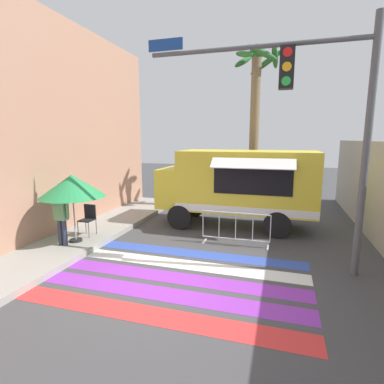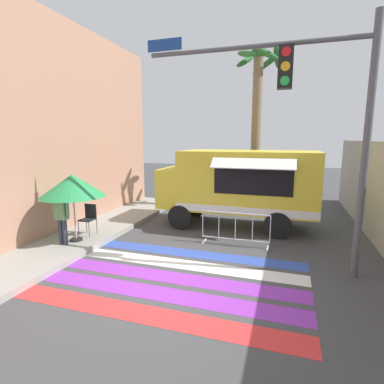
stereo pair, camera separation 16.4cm
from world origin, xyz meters
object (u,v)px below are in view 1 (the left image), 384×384
(traffic_signal_pole, at_px, (316,104))
(barricade_front, at_px, (236,229))
(food_truck, at_px, (235,183))
(palm_tree, at_px, (256,107))
(vendor_person, at_px, (61,215))
(patio_umbrella, at_px, (72,186))
(folding_chair, at_px, (88,217))

(traffic_signal_pole, distance_m, barricade_front, 4.07)
(food_truck, xyz_separation_m, barricade_front, (0.35, -1.99, -1.11))
(traffic_signal_pole, relative_size, palm_tree, 0.82)
(vendor_person, height_order, barricade_front, vendor_person)
(barricade_front, relative_size, palm_tree, 0.29)
(patio_umbrella, bearing_deg, folding_chair, 91.03)
(vendor_person, distance_m, palm_tree, 8.66)
(palm_tree, bearing_deg, food_truck, -98.63)
(barricade_front, bearing_deg, palm_tree, 89.43)
(food_truck, height_order, folding_chair, food_truck)
(folding_chair, bearing_deg, patio_umbrella, -101.09)
(traffic_signal_pole, distance_m, patio_umbrella, 6.71)
(traffic_signal_pole, xyz_separation_m, patio_umbrella, (-6.37, -0.28, -2.09))
(food_truck, relative_size, barricade_front, 2.70)
(barricade_front, bearing_deg, traffic_signal_pole, -32.66)
(barricade_front, bearing_deg, food_truck, 99.94)
(folding_chair, bearing_deg, vendor_person, -108.27)
(folding_chair, distance_m, barricade_front, 4.58)
(traffic_signal_pole, xyz_separation_m, barricade_front, (-1.87, 1.20, -3.41))
(patio_umbrella, relative_size, barricade_front, 0.98)
(traffic_signal_pole, height_order, folding_chair, traffic_signal_pole)
(vendor_person, xyz_separation_m, barricade_front, (4.62, 1.86, -0.55))
(food_truck, height_order, barricade_front, food_truck)
(traffic_signal_pole, bearing_deg, patio_umbrella, -177.52)
(traffic_signal_pole, relative_size, barricade_front, 2.81)
(patio_umbrella, height_order, barricade_front, patio_umbrella)
(patio_umbrella, height_order, folding_chair, patio_umbrella)
(patio_umbrella, bearing_deg, vendor_person, -107.94)
(food_truck, distance_m, vendor_person, 5.78)
(folding_chair, height_order, palm_tree, palm_tree)
(traffic_signal_pole, height_order, vendor_person, traffic_signal_pole)
(food_truck, height_order, patio_umbrella, food_truck)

